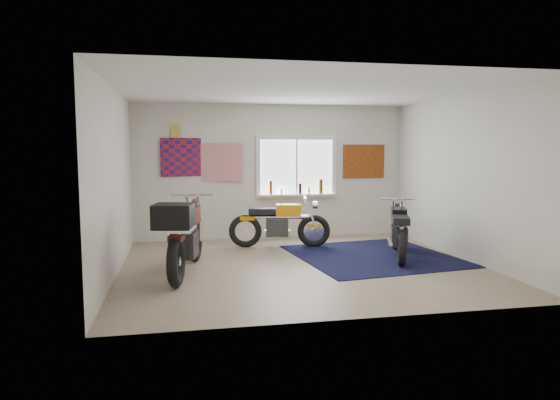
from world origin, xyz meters
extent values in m
plane|color=#9E896B|center=(0.00, 0.00, 0.00)|extent=(5.50, 5.50, 0.00)
plane|color=white|center=(0.00, 0.00, 2.70)|extent=(5.50, 5.50, 0.00)
plane|color=silver|center=(0.00, 2.50, 1.35)|extent=(5.50, 0.00, 5.50)
plane|color=silver|center=(0.00, -2.50, 1.35)|extent=(5.50, 0.00, 5.50)
plane|color=silver|center=(-2.75, 0.00, 1.35)|extent=(0.00, 5.00, 5.00)
plane|color=silver|center=(2.75, 0.00, 1.35)|extent=(0.00, 5.00, 5.00)
cube|color=black|center=(1.37, 0.42, 0.01)|extent=(2.81, 2.89, 0.01)
cube|color=white|center=(0.50, 2.48, 1.45)|extent=(1.50, 0.02, 1.10)
cube|color=white|center=(0.50, 2.47, 2.04)|extent=(1.66, 0.06, 0.08)
cube|color=white|center=(0.50, 2.47, 0.86)|extent=(1.66, 0.06, 0.08)
cube|color=white|center=(-0.29, 2.47, 1.45)|extent=(0.08, 0.06, 1.10)
cube|color=white|center=(1.29, 2.47, 1.45)|extent=(0.08, 0.06, 1.10)
cube|color=white|center=(0.50, 2.47, 1.45)|extent=(0.04, 0.06, 1.10)
cube|color=white|center=(0.50, 2.41, 0.88)|extent=(1.60, 0.16, 0.04)
cylinder|color=#8D3614|center=(-0.04, 2.40, 1.04)|extent=(0.07, 0.07, 0.28)
cylinder|color=white|center=(0.18, 2.40, 0.96)|extent=(0.06, 0.06, 0.12)
cylinder|color=black|center=(0.56, 2.40, 1.01)|extent=(0.06, 0.06, 0.22)
cylinder|color=#C57217|center=(0.75, 2.40, 0.97)|extent=(0.05, 0.05, 0.14)
cylinder|color=brown|center=(1.00, 2.40, 1.05)|extent=(0.09, 0.09, 0.30)
plane|color=red|center=(-1.70, 2.48, 1.65)|extent=(1.00, 0.07, 1.00)
plane|color=red|center=(-1.05, 2.46, 1.55)|extent=(0.90, 0.09, 0.90)
cube|color=gold|center=(-1.90, 2.48, 2.15)|extent=(0.18, 0.02, 0.24)
cube|color=#A54C14|center=(1.95, 2.48, 1.55)|extent=(0.90, 0.03, 0.70)
torus|color=black|center=(0.58, 1.38, 0.30)|extent=(0.62, 0.22, 0.61)
torus|color=black|center=(-0.67, 1.61, 0.30)|extent=(0.62, 0.22, 0.61)
cylinder|color=white|center=(0.58, 1.38, 0.30)|extent=(0.11, 0.11, 0.10)
cylinder|color=white|center=(-0.67, 1.61, 0.30)|extent=(0.11, 0.11, 0.10)
cylinder|color=white|center=(-0.04, 1.50, 0.56)|extent=(1.14, 0.28, 0.08)
cube|color=#2A2A2D|center=(-0.09, 1.50, 0.36)|extent=(0.45, 0.32, 0.31)
cylinder|color=white|center=(-0.06, 1.65, 0.27)|extent=(0.50, 0.15, 0.06)
cube|color=orange|center=(0.12, 1.47, 0.69)|extent=(0.49, 0.31, 0.22)
cube|color=black|center=(-0.35, 1.55, 0.67)|extent=(0.54, 0.34, 0.11)
cube|color=orange|center=(-0.62, 1.60, 0.54)|extent=(0.29, 0.19, 0.07)
cube|color=orange|center=(0.58, 1.38, 0.41)|extent=(0.27, 0.17, 0.05)
cylinder|color=white|center=(0.42, 1.41, 0.93)|extent=(0.13, 0.56, 0.03)
cylinder|color=white|center=(0.60, 1.38, 0.78)|extent=(0.12, 0.16, 0.15)
torus|color=black|center=(1.98, 0.85, 0.29)|extent=(0.32, 0.59, 0.58)
torus|color=black|center=(1.52, -0.36, 0.29)|extent=(0.32, 0.59, 0.58)
cylinder|color=white|center=(1.98, 0.85, 0.29)|extent=(0.12, 0.13, 0.10)
cylinder|color=white|center=(1.52, -0.36, 0.29)|extent=(0.12, 0.13, 0.10)
cylinder|color=white|center=(1.75, 0.24, 0.57)|extent=(0.49, 1.12, 0.08)
cube|color=#2A2A2D|center=(1.73, 0.20, 0.37)|extent=(0.39, 0.48, 0.31)
cylinder|color=white|center=(1.60, 0.25, 0.28)|extent=(0.24, 0.50, 0.06)
cube|color=black|center=(1.81, 0.40, 0.70)|extent=(0.39, 0.52, 0.22)
cube|color=black|center=(1.64, -0.06, 0.68)|extent=(0.42, 0.57, 0.11)
cube|color=black|center=(1.54, -0.32, 0.55)|extent=(0.24, 0.31, 0.07)
cube|color=black|center=(1.98, 0.85, 0.40)|extent=(0.21, 0.29, 0.05)
cylinder|color=white|center=(1.92, 0.69, 0.94)|extent=(0.55, 0.23, 0.03)
cylinder|color=white|center=(1.99, 0.87, 0.79)|extent=(0.17, 0.14, 0.15)
torus|color=black|center=(-1.61, 0.64, 0.35)|extent=(0.27, 0.72, 0.71)
torus|color=black|center=(-1.89, -0.86, 0.35)|extent=(0.27, 0.72, 0.71)
cylinder|color=white|center=(-1.61, 0.64, 0.35)|extent=(0.13, 0.14, 0.12)
cylinder|color=white|center=(-1.89, -0.86, 0.35)|extent=(0.13, 0.14, 0.12)
cylinder|color=white|center=(-1.75, -0.11, 0.67)|extent=(0.36, 1.36, 0.10)
cube|color=#2A2A2D|center=(-1.76, -0.16, 0.43)|extent=(0.39, 0.54, 0.37)
cylinder|color=white|center=(-1.93, -0.13, 0.33)|extent=(0.19, 0.60, 0.08)
cube|color=#3F100A|center=(-1.71, 0.08, 0.83)|extent=(0.38, 0.59, 0.26)
cube|color=black|center=(-1.82, -0.48, 0.80)|extent=(0.41, 0.64, 0.13)
cube|color=#3F100A|center=(-1.88, -0.80, 0.65)|extent=(0.23, 0.35, 0.09)
cube|color=#3F100A|center=(-1.61, 0.64, 0.48)|extent=(0.21, 0.33, 0.05)
cylinder|color=white|center=(-1.64, 0.45, 1.11)|extent=(0.67, 0.17, 0.04)
cylinder|color=white|center=(-1.60, 0.66, 0.93)|extent=(0.19, 0.14, 0.17)
cube|color=black|center=(-1.91, -0.96, 0.96)|extent=(0.57, 0.54, 0.33)
camera|label=1|loc=(-1.80, -7.44, 1.84)|focal=32.00mm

